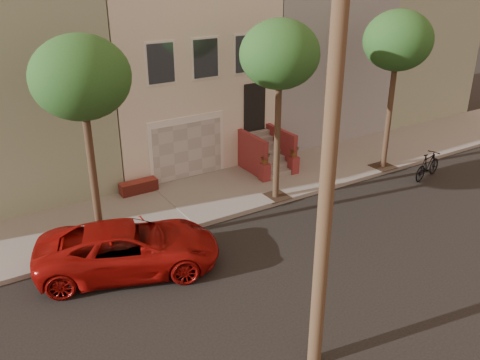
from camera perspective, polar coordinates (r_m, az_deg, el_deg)
ground at (r=15.75m, az=9.26°, el=-8.38°), size 90.00×90.00×0.00m
sidewalk at (r=19.51m, az=-0.92°, el=-1.14°), size 40.00×3.70×0.15m
house_row at (r=23.37m, az=-8.53°, el=12.05°), size 33.10×11.70×7.00m
tree_left at (r=14.52m, az=-17.21°, el=10.63°), size 2.70×2.57×6.30m
tree_mid at (r=17.30m, az=4.43°, el=13.59°), size 2.70×2.57×6.30m
tree_right at (r=20.98m, az=17.10°, el=14.45°), size 2.70×2.57×6.30m
pickup_truck at (r=14.95m, az=-12.22°, el=-7.36°), size 5.58×3.91×1.41m
motorcycle at (r=21.87m, az=20.09°, el=1.52°), size 1.89×0.89×1.09m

